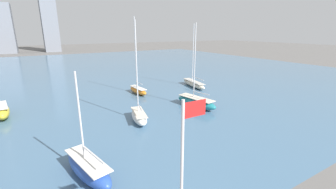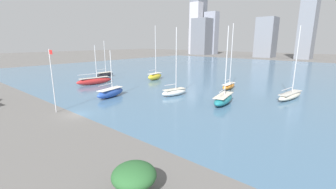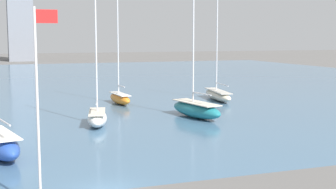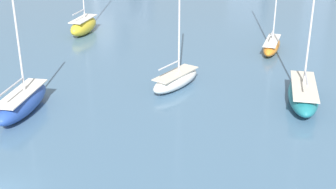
# 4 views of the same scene
# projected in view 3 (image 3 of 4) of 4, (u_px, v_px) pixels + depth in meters

# --- Properties ---
(harbor_water) EXTENTS (180.00, 140.00, 0.00)m
(harbor_water) POSITION_uv_depth(u_px,v_px,m) (30.00, 84.00, 93.66)
(harbor_water) COLOR #476B89
(harbor_water) RESTS_ON ground_plane
(flag_pole) EXTENTS (1.24, 0.14, 10.88)m
(flag_pole) POSITION_uv_depth(u_px,v_px,m) (39.00, 102.00, 24.55)
(flag_pole) COLOR silver
(flag_pole) RESTS_ON ground_plane
(sailboat_blue) EXTENTS (3.97, 8.21, 10.21)m
(sailboat_blue) POSITION_uv_depth(u_px,v_px,m) (0.00, 144.00, 36.35)
(sailboat_blue) COLOR #284CA8
(sailboat_blue) RESTS_ON harbor_water
(sailboat_cream) EXTENTS (3.59, 10.45, 15.22)m
(sailboat_cream) POSITION_uv_depth(u_px,v_px,m) (218.00, 94.00, 69.26)
(sailboat_cream) COLOR beige
(sailboat_cream) RESTS_ON harbor_water
(sailboat_orange) EXTENTS (2.25, 7.02, 16.41)m
(sailboat_orange) POSITION_uv_depth(u_px,v_px,m) (120.00, 97.00, 65.20)
(sailboat_orange) COLOR orange
(sailboat_orange) RESTS_ON harbor_water
(sailboat_white) EXTENTS (3.44, 6.93, 15.08)m
(sailboat_white) POSITION_uv_depth(u_px,v_px,m) (97.00, 117.00, 49.33)
(sailboat_white) COLOR white
(sailboat_white) RESTS_ON harbor_water
(sailboat_teal) EXTENTS (4.24, 9.14, 14.91)m
(sailboat_teal) POSITION_uv_depth(u_px,v_px,m) (196.00, 109.00, 54.19)
(sailboat_teal) COLOR #1E757F
(sailboat_teal) RESTS_ON harbor_water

